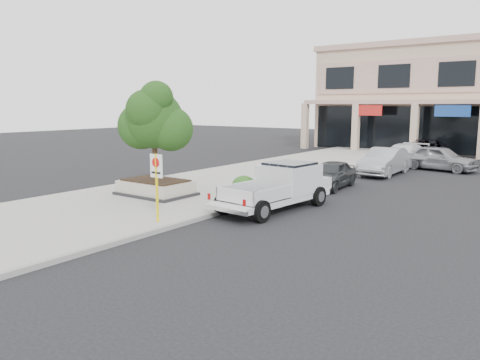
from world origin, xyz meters
name	(u,v)px	position (x,y,z in m)	size (l,w,h in m)	color
ground	(231,228)	(0.00, 0.00, 0.00)	(120.00, 120.00, 0.00)	black
sidewalk	(217,185)	(-5.50, 6.00, 0.07)	(8.00, 52.00, 0.15)	gray
curb	(284,194)	(-1.55, 6.00, 0.07)	(0.20, 52.00, 0.15)	gray
planter	(156,187)	(-5.73, 2.08, 0.48)	(3.20, 2.20, 0.68)	black
planter_tree	(159,120)	(-5.59, 2.23, 3.41)	(2.90, 2.55, 4.00)	#322713
no_parking_sign	(157,178)	(-2.12, -1.27, 1.63)	(0.55, 0.09, 2.30)	yellow
hedge	(244,187)	(-2.27, 3.88, 0.62)	(1.10, 0.99, 0.94)	#143F12
pickup_truck	(274,187)	(-0.35, 3.18, 0.89)	(2.09, 5.64, 1.78)	silver
curb_car_a	(331,174)	(-0.70, 8.95, 0.67)	(1.59, 3.96, 1.35)	#2C2F30
curb_car_b	(384,161)	(-0.10, 14.84, 0.78)	(1.66, 4.75, 1.57)	#9EA0A6
curb_car_c	(403,155)	(-0.43, 19.33, 0.74)	(2.07, 5.09, 1.48)	silver
curb_car_d	(425,150)	(-0.13, 23.41, 0.78)	(2.59, 5.62, 1.56)	black
lot_car_a	(439,158)	(2.00, 18.72, 0.77)	(1.83, 4.54, 1.55)	gray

